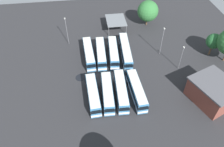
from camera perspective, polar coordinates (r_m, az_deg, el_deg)
The scene contains 19 objects.
ground_plane at distance 60.10m, azimuth -0.36°, elevation -0.51°, with size 95.32×95.32×0.00m, color #28282B.
bus_row0_slot0 at distance 64.56m, azimuth -6.03°, elevation 5.18°, with size 12.59×3.08×3.62m.
bus_row0_slot1 at distance 64.43m, azimuth -2.89°, elevation 5.30°, with size 12.11×2.91×3.62m.
bus_row0_slot2 at distance 64.69m, azimuth 0.34°, elevation 5.55°, with size 12.29×3.29×3.62m.
bus_row0_slot3 at distance 65.33m, azimuth 3.51°, elevation 5.91°, with size 14.71×3.34×3.62m.
bus_row1_slot0 at distance 53.11m, azimuth -4.95°, elevation -5.44°, with size 11.58×3.02×3.62m.
bus_row1_slot1 at distance 53.26m, azimuth -1.17°, elevation -5.03°, with size 11.59×2.93×3.62m.
bus_row1_slot2 at distance 53.71m, azimuth 2.35°, elevation -4.53°, with size 12.18×3.04×3.62m.
bus_row1_slot3 at distance 54.09m, azimuth 6.38°, elevation -4.39°, with size 12.03×2.98×3.62m.
depot_building at distance 57.50m, azimuth 24.81°, elevation -4.34°, with size 12.72×12.07×5.63m.
maintenance_shelter at distance 76.80m, azimuth 1.01°, elevation 13.67°, with size 8.41×6.54×3.55m.
lamp_post_near_entrance at distance 69.64m, azimuth -11.68°, elevation 10.89°, with size 0.56×0.28×9.33m.
lamp_post_mid_lot at distance 62.27m, azimuth 17.56°, elevation 4.11°, with size 0.56×0.28×7.59m.
lamp_post_by_building at distance 65.77m, azimuth 12.90°, elevation 8.38°, with size 0.56×0.28×9.10m.
tree_north_edge at distance 70.49m, azimuth 24.97°, elevation 7.62°, with size 4.42×4.42×7.10m.
tree_west_edge at distance 79.17m, azimuth 9.30°, elevation 15.74°, with size 7.18×7.18×8.96m.
puddle_back_corner at distance 59.04m, azimuth -5.54°, elevation -1.78°, with size 3.47×3.47×0.01m, color black.
puddle_front_lane at distance 60.12m, azimuth -8.13°, elevation -1.04°, with size 2.87×2.87×0.01m, color black.
puddle_near_shelter at distance 60.23m, azimuth 3.25°, elevation -0.47°, with size 2.18×2.18×0.01m, color black.
Camera 1 is at (42.53, -5.55, 42.09)m, focal length 35.15 mm.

